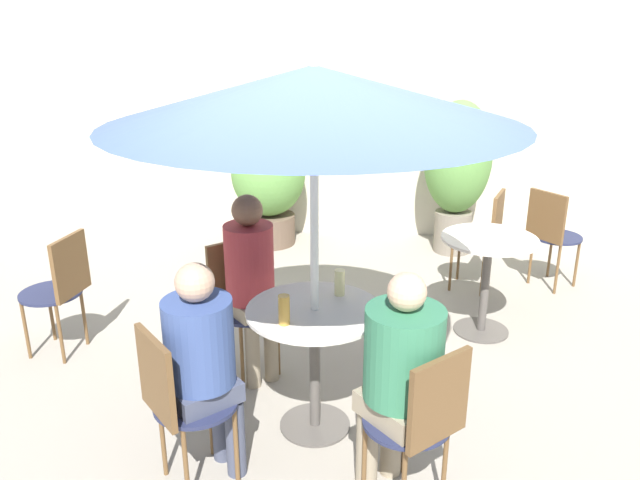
{
  "coord_description": "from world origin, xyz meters",
  "views": [
    {
      "loc": [
        0.09,
        -3.1,
        2.22
      ],
      "look_at": [
        -0.16,
        0.3,
        0.99
      ],
      "focal_mm": 35.0,
      "sensor_mm": 36.0,
      "label": 1
    }
  ],
  "objects_px": {
    "seated_person_2": "(400,369)",
    "beer_glass_0": "(284,310)",
    "bistro_chair_1": "(177,396)",
    "bistro_chair_2": "(422,416)",
    "cafe_table_near": "(315,339)",
    "potted_plant_0": "(268,181)",
    "bistro_chair_0": "(240,295)",
    "bistro_chair_4": "(551,230)",
    "seated_person_1": "(203,354)",
    "cafe_table_far": "(487,264)",
    "seated_person_0": "(251,272)",
    "bistro_chair_3": "(61,283)",
    "beer_glass_1": "(340,282)",
    "umbrella": "(314,96)",
    "bistro_chair_5": "(484,232)",
    "potted_plant_1": "(457,166)"
  },
  "relations": [
    {
      "from": "cafe_table_near",
      "to": "seated_person_2",
      "type": "height_order",
      "value": "seated_person_2"
    },
    {
      "from": "beer_glass_0",
      "to": "umbrella",
      "type": "bearing_deg",
      "value": 52.15
    },
    {
      "from": "bistro_chair_3",
      "to": "beer_glass_0",
      "type": "xyz_separation_m",
      "value": [
        1.63,
        -0.89,
        0.3
      ]
    },
    {
      "from": "beer_glass_0",
      "to": "seated_person_0",
      "type": "bearing_deg",
      "value": 113.36
    },
    {
      "from": "bistro_chair_3",
      "to": "seated_person_2",
      "type": "relative_size",
      "value": 0.74
    },
    {
      "from": "bistro_chair_4",
      "to": "potted_plant_1",
      "type": "relative_size",
      "value": 0.58
    },
    {
      "from": "bistro_chair_2",
      "to": "seated_person_0",
      "type": "height_order",
      "value": "seated_person_0"
    },
    {
      "from": "cafe_table_near",
      "to": "bistro_chair_0",
      "type": "xyz_separation_m",
      "value": [
        -0.53,
        0.61,
        -0.04
      ]
    },
    {
      "from": "bistro_chair_3",
      "to": "bistro_chair_4",
      "type": "xyz_separation_m",
      "value": [
        3.61,
        1.38,
        0.0
      ]
    },
    {
      "from": "bistro_chair_0",
      "to": "bistro_chair_1",
      "type": "relative_size",
      "value": 1.0
    },
    {
      "from": "bistro_chair_2",
      "to": "seated_person_0",
      "type": "bearing_deg",
      "value": -90.0
    },
    {
      "from": "bistro_chair_1",
      "to": "bistro_chair_2",
      "type": "xyz_separation_m",
      "value": [
        1.15,
        -0.08,
        0.0
      ]
    },
    {
      "from": "cafe_table_near",
      "to": "umbrella",
      "type": "height_order",
      "value": "umbrella"
    },
    {
      "from": "cafe_table_near",
      "to": "bistro_chair_5",
      "type": "height_order",
      "value": "bistro_chair_5"
    },
    {
      "from": "potted_plant_0",
      "to": "cafe_table_near",
      "type": "bearing_deg",
      "value": -76.86
    },
    {
      "from": "bistro_chair_2",
      "to": "bistro_chair_5",
      "type": "height_order",
      "value": "same"
    },
    {
      "from": "bistro_chair_5",
      "to": "seated_person_0",
      "type": "height_order",
      "value": "seated_person_0"
    },
    {
      "from": "cafe_table_near",
      "to": "bistro_chair_0",
      "type": "height_order",
      "value": "bistro_chair_0"
    },
    {
      "from": "bistro_chair_1",
      "to": "bistro_chair_2",
      "type": "bearing_deg",
      "value": -135.0
    },
    {
      "from": "cafe_table_far",
      "to": "bistro_chair_2",
      "type": "height_order",
      "value": "bistro_chair_2"
    },
    {
      "from": "bistro_chair_1",
      "to": "potted_plant_1",
      "type": "relative_size",
      "value": 0.58
    },
    {
      "from": "bistro_chair_2",
      "to": "bistro_chair_4",
      "type": "bearing_deg",
      "value": -156.69
    },
    {
      "from": "bistro_chair_5",
      "to": "cafe_table_near",
      "type": "bearing_deg",
      "value": -10.44
    },
    {
      "from": "potted_plant_0",
      "to": "beer_glass_1",
      "type": "bearing_deg",
      "value": -73.66
    },
    {
      "from": "bistro_chair_2",
      "to": "seated_person_2",
      "type": "relative_size",
      "value": 0.74
    },
    {
      "from": "seated_person_1",
      "to": "beer_glass_0",
      "type": "xyz_separation_m",
      "value": [
        0.36,
        0.25,
        0.12
      ]
    },
    {
      "from": "cafe_table_far",
      "to": "potted_plant_0",
      "type": "distance_m",
      "value": 2.59
    },
    {
      "from": "bistro_chair_2",
      "to": "bistro_chair_3",
      "type": "height_order",
      "value": "same"
    },
    {
      "from": "bistro_chair_4",
      "to": "seated_person_2",
      "type": "height_order",
      "value": "seated_person_2"
    },
    {
      "from": "beer_glass_0",
      "to": "bistro_chair_4",
      "type": "bearing_deg",
      "value": 48.95
    },
    {
      "from": "seated_person_2",
      "to": "beer_glass_0",
      "type": "relative_size",
      "value": 7.49
    },
    {
      "from": "cafe_table_far",
      "to": "bistro_chair_3",
      "type": "relative_size",
      "value": 0.86
    },
    {
      "from": "beer_glass_1",
      "to": "potted_plant_0",
      "type": "height_order",
      "value": "potted_plant_0"
    },
    {
      "from": "bistro_chair_4",
      "to": "seated_person_1",
      "type": "height_order",
      "value": "seated_person_1"
    },
    {
      "from": "beer_glass_0",
      "to": "potted_plant_1",
      "type": "distance_m",
      "value": 3.37
    },
    {
      "from": "bistro_chair_5",
      "to": "umbrella",
      "type": "bearing_deg",
      "value": -10.44
    },
    {
      "from": "bistro_chair_4",
      "to": "beer_glass_0",
      "type": "relative_size",
      "value": 5.51
    },
    {
      "from": "potted_plant_0",
      "to": "seated_person_1",
      "type": "bearing_deg",
      "value": -86.58
    },
    {
      "from": "cafe_table_near",
      "to": "beer_glass_0",
      "type": "relative_size",
      "value": 4.72
    },
    {
      "from": "bistro_chair_5",
      "to": "beer_glass_1",
      "type": "bearing_deg",
      "value": -10.36
    },
    {
      "from": "potted_plant_0",
      "to": "beer_glass_0",
      "type": "bearing_deg",
      "value": -79.99
    },
    {
      "from": "seated_person_0",
      "to": "beer_glass_1",
      "type": "distance_m",
      "value": 0.65
    },
    {
      "from": "cafe_table_near",
      "to": "cafe_table_far",
      "type": "distance_m",
      "value": 1.68
    },
    {
      "from": "cafe_table_far",
      "to": "seated_person_2",
      "type": "bearing_deg",
      "value": -112.42
    },
    {
      "from": "bistro_chair_5",
      "to": "seated_person_1",
      "type": "xyz_separation_m",
      "value": [
        -1.77,
        -2.43,
        0.17
      ]
    },
    {
      "from": "bistro_chair_0",
      "to": "bistro_chair_1",
      "type": "xyz_separation_m",
      "value": [
        -0.08,
        -1.15,
        0.0
      ]
    },
    {
      "from": "cafe_table_near",
      "to": "potted_plant_0",
      "type": "height_order",
      "value": "potted_plant_0"
    },
    {
      "from": "bistro_chair_2",
      "to": "bistro_chair_3",
      "type": "relative_size",
      "value": 1.0
    },
    {
      "from": "cafe_table_far",
      "to": "seated_person_0",
      "type": "bearing_deg",
      "value": -155.37
    },
    {
      "from": "cafe_table_near",
      "to": "beer_glass_0",
      "type": "distance_m",
      "value": 0.34
    }
  ]
}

